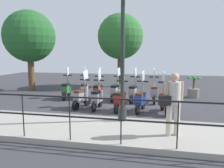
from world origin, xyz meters
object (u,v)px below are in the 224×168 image
(tree_distant, at_px, (120,37))
(potted_palm, at_px, (193,89))
(scooter_near_4, at_px, (81,96))
(scooter_far_2, at_px, (116,91))
(scooter_far_0, at_px, (154,92))
(scooter_near_3, at_px, (97,97))
(scooter_far_4, at_px, (85,89))
(scooter_near_1, at_px, (141,99))
(scooter_far_1, at_px, (134,92))
(lamp_post_near, at_px, (123,59))
(pedestrian_with_bag, at_px, (173,99))
(tree_large, at_px, (29,37))
(scooter_near_0, at_px, (165,101))
(scooter_near_2, at_px, (120,99))
(scooter_far_3, at_px, (98,91))

(tree_distant, relative_size, potted_palm, 4.50)
(scooter_near_4, bearing_deg, scooter_far_2, -20.28)
(tree_distant, relative_size, scooter_far_0, 3.10)
(scooter_near_3, height_order, scooter_far_2, same)
(scooter_far_0, bearing_deg, scooter_far_4, 85.26)
(scooter_near_1, height_order, scooter_far_4, same)
(scooter_far_1, bearing_deg, lamp_post_near, -171.50)
(tree_distant, height_order, scooter_far_1, tree_distant)
(potted_palm, bearing_deg, pedestrian_with_bag, 166.56)
(lamp_post_near, height_order, scooter_far_2, lamp_post_near)
(lamp_post_near, distance_m, scooter_far_1, 3.61)
(lamp_post_near, xyz_separation_m, tree_large, (5.15, 6.27, 1.13))
(tree_large, xyz_separation_m, scooter_near_0, (-3.54, -7.60, -2.68))
(scooter_far_0, relative_size, scooter_far_2, 1.00)
(scooter_near_2, height_order, scooter_far_1, same)
(tree_large, distance_m, scooter_far_2, 6.33)
(pedestrian_with_bag, distance_m, tree_large, 10.07)
(scooter_near_3, xyz_separation_m, scooter_near_4, (0.05, 0.67, 0.00))
(potted_palm, bearing_deg, scooter_near_2, 136.22)
(tree_large, relative_size, scooter_far_2, 3.03)
(scooter_far_0, bearing_deg, scooter_near_1, 160.82)
(scooter_far_0, height_order, scooter_far_4, same)
(scooter_near_3, bearing_deg, potted_palm, -49.66)
(lamp_post_near, height_order, potted_palm, lamp_post_near)
(scooter_far_0, height_order, scooter_far_1, same)
(scooter_near_3, height_order, scooter_far_0, same)
(scooter_near_0, xyz_separation_m, scooter_far_1, (1.65, 1.33, 0.00))
(tree_distant, relative_size, scooter_far_1, 3.10)
(scooter_near_1, bearing_deg, tree_distant, 27.14)
(scooter_near_1, distance_m, scooter_far_0, 1.72)
(lamp_post_near, height_order, scooter_far_0, lamp_post_near)
(tree_large, distance_m, potted_palm, 9.51)
(lamp_post_near, distance_m, scooter_near_2, 2.25)
(tree_large, bearing_deg, scooter_near_3, -124.69)
(potted_palm, bearing_deg, tree_large, 88.60)
(tree_distant, xyz_separation_m, scooter_near_2, (-6.14, -1.03, -2.79))
(scooter_near_2, xyz_separation_m, scooter_far_0, (1.73, -1.25, 0.00))
(tree_large, height_order, scooter_near_2, tree_large)
(scooter_far_1, relative_size, scooter_far_2, 1.00)
(lamp_post_near, bearing_deg, scooter_far_1, -0.09)
(tree_distant, xyz_separation_m, potted_palm, (-2.81, -4.21, -2.82))
(lamp_post_near, relative_size, potted_palm, 4.01)
(potted_palm, bearing_deg, scooter_near_3, 128.08)
(tree_distant, relative_size, scooter_near_0, 3.10)
(potted_palm, distance_m, scooter_far_0, 2.51)
(scooter_near_0, relative_size, scooter_near_1, 1.00)
(lamp_post_near, xyz_separation_m, scooter_near_2, (1.60, 0.34, -1.55))
(scooter_near_0, distance_m, scooter_far_3, 3.37)
(scooter_near_0, distance_m, scooter_near_4, 3.29)
(scooter_near_2, xyz_separation_m, scooter_far_3, (1.58, 1.31, 0.00))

